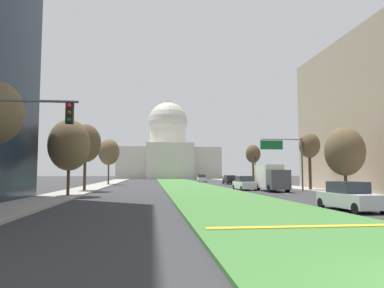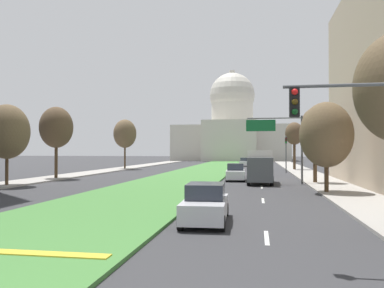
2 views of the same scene
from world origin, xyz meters
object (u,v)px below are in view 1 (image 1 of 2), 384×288
Objects in this scene: street_tree_left_distant at (109,152)px; traffic_light_far_right at (256,166)px; sedan_far_horizon at (230,180)px; overhead_guide_sign at (287,153)px; street_tree_right_far at (309,146)px; sedan_distant at (243,182)px; sedan_lead_stopped at (349,197)px; street_tree_left_far at (85,143)px; box_truck_delivery at (271,177)px; street_tree_left_mid at (69,145)px; street_tree_right_mid at (345,152)px; street_tree_right_distant at (253,154)px; sedan_very_far at (202,179)px; capitol_building at (168,153)px; traffic_light_near_left at (14,133)px; sedan_midblock at (244,184)px.

traffic_light_far_right is at bearing -12.23° from street_tree_left_distant.
sedan_far_horizon is (-3.27, 5.94, -2.51)m from traffic_light_far_right.
overhead_guide_sign is 0.89× the size of street_tree_right_far.
sedan_lead_stopped is at bearing -94.04° from sedan_distant.
box_truck_delivery is at bearing -4.92° from street_tree_left_far.
traffic_light_far_right is 19.00m from box_truck_delivery.
street_tree_left_mid is at bearing -164.80° from street_tree_right_far.
traffic_light_far_right is 0.76× the size of street_tree_right_mid.
street_tree_right_mid is at bearing -91.23° from street_tree_right_distant.
street_tree_right_mid is at bearing -20.18° from street_tree_left_far.
box_truck_delivery is (22.26, -1.92, -4.05)m from street_tree_left_far.
traffic_light_far_right is 22.34m from sedan_very_far.
street_tree_right_far is at bearing -85.34° from traffic_light_far_right.
sedan_very_far is 0.71× the size of box_truck_delivery.
capitol_building is at bearing 98.09° from sedan_far_horizon.
overhead_guide_sign is at bearing 51.46° from traffic_light_near_left.
sedan_lead_stopped is at bearing -35.57° from street_tree_left_mid.
street_tree_left_distant is 1.81× the size of sedan_far_horizon.
sedan_midblock is at bearing 129.21° from box_truck_delivery.
street_tree_left_far is (-2.64, 29.06, 1.93)m from traffic_light_near_left.
street_tree_right_mid is 9.76m from box_truck_delivery.
traffic_light_near_left reaches higher than sedan_midblock.
sedan_far_horizon is at bearing 54.20° from street_tree_left_mid.
capitol_building is 87.37m from box_truck_delivery.
box_truck_delivery is at bearing 17.19° from street_tree_left_mid.
street_tree_right_distant is 7.30m from sedan_far_horizon.
traffic_light_far_right is at bearing 55.22° from sedan_distant.
street_tree_right_distant is 1.66× the size of sedan_lead_stopped.
traffic_light_near_left is at bearing -131.84° from street_tree_right_far.
street_tree_left_distant is at bearing -179.14° from sedan_far_horizon.
street_tree_right_far is (13.57, -86.05, -3.80)m from capitol_building.
sedan_midblock is 36.69m from sedan_very_far.
street_tree_right_distant is at bearing 49.93° from street_tree_left_mid.
capitol_building is 6.75× the size of traffic_light_near_left.
overhead_guide_sign is 13.79m from sedan_distant.
sedan_lead_stopped is at bearing -109.71° from street_tree_right_far.
capitol_building is at bearing 96.80° from overhead_guide_sign.
capitol_building is 64.05m from street_tree_left_distant.
capitol_building reaches higher than street_tree_left_mid.
sedan_lead_stopped reaches higher than sedan_distant.
box_truck_delivery is (-0.46, -24.50, 0.88)m from sedan_far_horizon.
sedan_very_far is (-0.21, 36.69, -0.04)m from sedan_midblock.
street_tree_left_mid is 43.05m from street_tree_right_distant.
traffic_light_far_right reaches higher than sedan_lead_stopped.
street_tree_left_far is at bearing 95.19° from traffic_light_near_left.
street_tree_right_mid is at bearing -59.03° from box_truck_delivery.
sedan_midblock is at bearing 26.89° from street_tree_left_mid.
traffic_light_near_left is 51.41m from street_tree_left_distant.
sedan_midblock is (19.62, 9.95, -4.01)m from street_tree_left_mid.
overhead_guide_sign is at bearing 15.78° from street_tree_left_mid.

